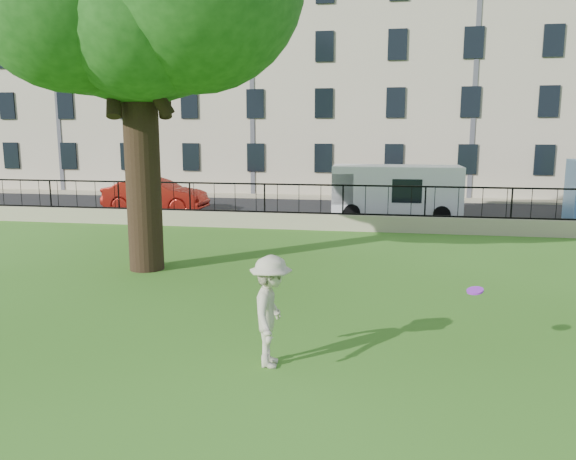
% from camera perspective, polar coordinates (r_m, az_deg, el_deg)
% --- Properties ---
extents(ground, '(120.00, 120.00, 0.00)m').
position_cam_1_polar(ground, '(9.75, -0.13, -12.25)').
color(ground, '#2F6016').
rests_on(ground, ground).
extents(retaining_wall, '(50.00, 0.40, 0.60)m').
position_cam_1_polar(retaining_wall, '(21.22, 5.56, 0.77)').
color(retaining_wall, tan).
rests_on(retaining_wall, ground).
extents(iron_railing, '(50.00, 0.05, 1.13)m').
position_cam_1_polar(iron_railing, '(21.10, 5.60, 3.06)').
color(iron_railing, black).
rests_on(iron_railing, retaining_wall).
extents(street, '(60.00, 9.00, 0.01)m').
position_cam_1_polar(street, '(25.90, 6.37, 1.78)').
color(street, black).
rests_on(street, ground).
extents(sidewalk, '(60.00, 1.40, 0.12)m').
position_cam_1_polar(sidewalk, '(31.04, 6.99, 3.23)').
color(sidewalk, tan).
rests_on(sidewalk, ground).
extents(building_row, '(56.40, 10.40, 13.80)m').
position_cam_1_polar(building_row, '(36.62, 7.72, 14.99)').
color(building_row, beige).
rests_on(building_row, ground).
extents(man, '(0.74, 1.20, 1.79)m').
position_cam_1_polar(man, '(8.94, -1.73, -8.25)').
color(man, '#BEB69A').
rests_on(man, ground).
extents(frisbee, '(0.32, 0.32, 0.12)m').
position_cam_1_polar(frisbee, '(9.69, 18.48, -5.86)').
color(frisbee, purple).
extents(red_sedan, '(4.72, 1.68, 1.55)m').
position_cam_1_polar(red_sedan, '(26.61, -13.30, 3.46)').
color(red_sedan, '#A81E14').
rests_on(red_sedan, street).
extents(white_van, '(5.38, 2.18, 2.25)m').
position_cam_1_polar(white_van, '(24.42, 10.92, 3.81)').
color(white_van, white).
rests_on(white_van, street).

